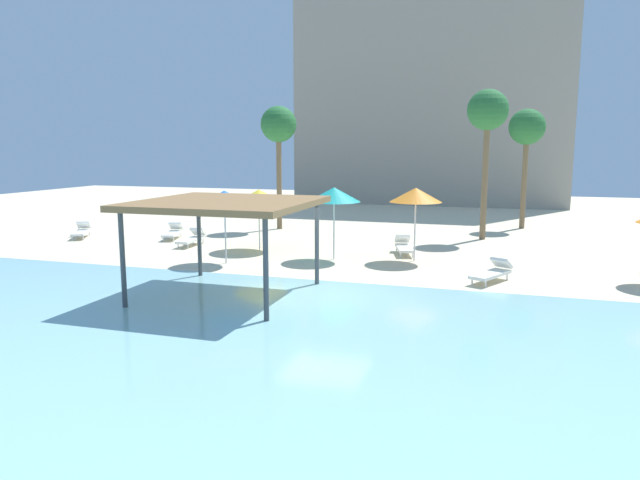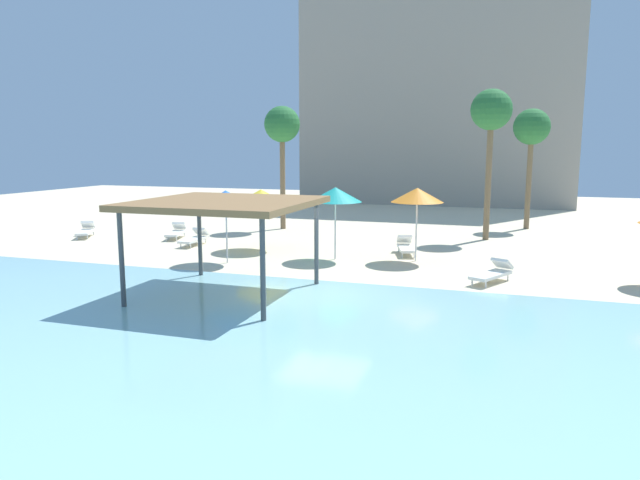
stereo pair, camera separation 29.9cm
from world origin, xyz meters
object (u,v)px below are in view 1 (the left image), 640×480
palm_tree_2 (488,114)px  palm_tree_3 (279,127)px  lounge_chair_3 (404,246)px  palm_tree_1 (527,130)px  beach_umbrella_teal_3 (334,195)px  lounge_chair_0 (192,238)px  beach_umbrella_orange_4 (416,195)px  beach_umbrella_blue_5 (224,198)px  lounge_chair_4 (493,272)px  lounge_chair_2 (173,232)px  beach_umbrella_yellow_0 (259,197)px  shade_pavilion (226,206)px  lounge_chair_1 (82,231)px

palm_tree_2 → palm_tree_3: 10.64m
lounge_chair_3 → palm_tree_1: (4.87, 9.58, 4.95)m
beach_umbrella_teal_3 → lounge_chair_0: bearing=169.8°
beach_umbrella_teal_3 → palm_tree_1: size_ratio=0.45×
beach_umbrella_orange_4 → palm_tree_2: size_ratio=0.40×
beach_umbrella_blue_5 → lounge_chair_4: size_ratio=1.41×
palm_tree_3 → lounge_chair_2: bearing=-127.5°
lounge_chair_4 → lounge_chair_0: bearing=-78.0°
beach_umbrella_orange_4 → palm_tree_1: 12.06m
beach_umbrella_yellow_0 → beach_umbrella_teal_3: beach_umbrella_teal_3 is taller
beach_umbrella_yellow_0 → beach_umbrella_orange_4: size_ratio=0.92×
beach_umbrella_orange_4 → beach_umbrella_blue_5: bearing=-158.9°
lounge_chair_0 → lounge_chair_2: (-1.88, 1.45, 0.00)m
shade_pavilion → lounge_chair_1: 14.62m
lounge_chair_2 → palm_tree_3: 7.86m
beach_umbrella_yellow_0 → lounge_chair_2: (-5.24, 1.64, -1.95)m
lounge_chair_0 → lounge_chair_2: 2.37m
lounge_chair_3 → lounge_chair_4: size_ratio=1.01×
shade_pavilion → lounge_chair_3: 9.59m
shade_pavilion → palm_tree_3: 14.67m
beach_umbrella_teal_3 → lounge_chair_0: beach_umbrella_teal_3 is taller
lounge_chair_3 → palm_tree_3: 10.68m
beach_umbrella_blue_5 → lounge_chair_4: bearing=-1.0°
palm_tree_3 → lounge_chair_4: bearing=-40.5°
lounge_chair_1 → lounge_chair_4: size_ratio=1.00×
beach_umbrella_teal_3 → lounge_chair_2: bearing=163.0°
lounge_chair_1 → palm_tree_3: bearing=97.3°
palm_tree_1 → beach_umbrella_orange_4: bearing=-111.2°
palm_tree_1 → lounge_chair_2: bearing=-151.2°
palm_tree_2 → lounge_chair_3: bearing=-120.7°
beach_umbrella_orange_4 → lounge_chair_2: 12.32m
lounge_chair_0 → lounge_chair_1: size_ratio=0.98×
beach_umbrella_yellow_0 → palm_tree_2: size_ratio=0.37×
lounge_chair_2 → palm_tree_3: (3.66, 4.76, 5.07)m
shade_pavilion → beach_umbrella_orange_4: (4.48, 7.07, -0.13)m
shade_pavilion → lounge_chair_1: bearing=145.8°
beach_umbrella_blue_5 → lounge_chair_3: (6.15, 3.99, -2.16)m
shade_pavilion → beach_umbrella_teal_3: 6.60m
lounge_chair_3 → lounge_chair_4: 5.51m
lounge_chair_1 → palm_tree_1: size_ratio=0.31×
lounge_chair_1 → palm_tree_2: (18.73, 5.32, 5.56)m
palm_tree_1 → palm_tree_3: size_ratio=0.98×
beach_umbrella_yellow_0 → lounge_chair_3: bearing=8.8°
lounge_chair_1 → beach_umbrella_orange_4: bearing=58.1°
shade_pavilion → lounge_chair_0: (-5.59, 7.70, -2.37)m
beach_umbrella_teal_3 → lounge_chair_0: 7.44m
beach_umbrella_orange_4 → beach_umbrella_blue_5: beach_umbrella_orange_4 is taller
palm_tree_1 → lounge_chair_1: bearing=-154.4°
beach_umbrella_yellow_0 → beach_umbrella_orange_4: 6.72m
beach_umbrella_yellow_0 → beach_umbrella_blue_5: bearing=-91.4°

